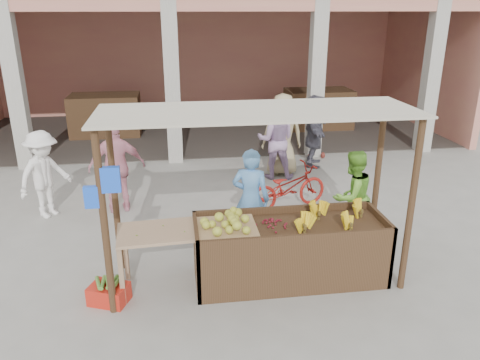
{
  "coord_description": "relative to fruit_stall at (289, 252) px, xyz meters",
  "views": [
    {
      "loc": [
        -0.98,
        -5.55,
        3.56
      ],
      "look_at": [
        -0.02,
        1.2,
        1.06
      ],
      "focal_mm": 35.0,
      "sensor_mm": 36.0,
      "label": 1
    }
  ],
  "objects": [
    {
      "name": "ground",
      "position": [
        -0.5,
        0.0,
        -0.4
      ],
      "size": [
        60.0,
        60.0,
        0.0
      ],
      "primitive_type": "plane",
      "color": "gray",
      "rests_on": "ground"
    },
    {
      "name": "market_building",
      "position": [
        -0.45,
        8.93,
        2.3
      ],
      "size": [
        14.4,
        6.4,
        4.2
      ],
      "color": "tan",
      "rests_on": "ground"
    },
    {
      "name": "fruit_stall",
      "position": [
        0.0,
        0.0,
        0.0
      ],
      "size": [
        2.6,
        0.95,
        0.8
      ],
      "primitive_type": "cube",
      "color": "#462D1C",
      "rests_on": "ground"
    },
    {
      "name": "stall_awning",
      "position": [
        -0.51,
        0.06,
        1.58
      ],
      "size": [
        4.09,
        1.35,
        2.39
      ],
      "color": "#462D1C",
      "rests_on": "ground"
    },
    {
      "name": "banana_heap",
      "position": [
        0.56,
        -0.02,
        0.5
      ],
      "size": [
        1.06,
        0.58,
        0.19
      ],
      "primitive_type": null,
      "color": "yellow",
      "rests_on": "fruit_stall"
    },
    {
      "name": "melon_tray",
      "position": [
        -0.87,
        0.0,
        0.5
      ],
      "size": [
        0.79,
        0.69,
        0.21
      ],
      "color": "#A78256",
      "rests_on": "fruit_stall"
    },
    {
      "name": "berry_heap",
      "position": [
        -0.26,
        -0.0,
        0.48
      ],
      "size": [
        0.49,
        0.4,
        0.15
      ],
      "primitive_type": "ellipsoid",
      "color": "maroon",
      "rests_on": "fruit_stall"
    },
    {
      "name": "side_table",
      "position": [
        -1.75,
        -0.01,
        0.32
      ],
      "size": [
        1.1,
        0.77,
        0.86
      ],
      "rotation": [
        0.0,
        0.0,
        0.06
      ],
      "color": "tan",
      "rests_on": "ground"
    },
    {
      "name": "papaya_pile",
      "position": [
        -1.75,
        -0.01,
        0.57
      ],
      "size": [
        0.77,
        0.44,
        0.22
      ],
      "primitive_type": null,
      "color": "#54902F",
      "rests_on": "side_table"
    },
    {
      "name": "red_crate",
      "position": [
        -2.42,
        -0.24,
        -0.28
      ],
      "size": [
        0.56,
        0.49,
        0.25
      ],
      "primitive_type": "cube",
      "rotation": [
        0.0,
        0.0,
        -0.39
      ],
      "color": "red",
      "rests_on": "ground"
    },
    {
      "name": "plantain_bundle",
      "position": [
        -2.42,
        -0.24,
        -0.12
      ],
      "size": [
        0.39,
        0.28,
        0.08
      ],
      "primitive_type": null,
      "color": "#538631",
      "rests_on": "red_crate"
    },
    {
      "name": "produce_sacks",
      "position": [
        2.01,
        5.31,
        -0.1
      ],
      "size": [
        0.79,
        0.49,
        0.6
      ],
      "color": "maroon",
      "rests_on": "ground"
    },
    {
      "name": "vendor_blue",
      "position": [
        -0.38,
        1.01,
        0.46
      ],
      "size": [
        0.77,
        0.68,
        1.72
      ],
      "primitive_type": "imported",
      "rotation": [
        0.0,
        0.0,
        2.76
      ],
      "color": "#5B98D9",
      "rests_on": "ground"
    },
    {
      "name": "vendor_green",
      "position": [
        1.24,
        0.99,
        0.4
      ],
      "size": [
        0.88,
        0.71,
        1.6
      ],
      "primitive_type": "imported",
      "rotation": [
        0.0,
        0.0,
        3.55
      ],
      "color": "#76C239",
      "rests_on": "ground"
    },
    {
      "name": "motorcycle",
      "position": [
        0.55,
        2.38,
        0.04
      ],
      "size": [
        1.07,
        1.78,
        0.88
      ],
      "primitive_type": "imported",
      "rotation": [
        0.0,
        0.0,
        1.89
      ],
      "color": "#A41E16",
      "rests_on": "ground"
    },
    {
      "name": "shopper_a",
      "position": [
        -3.82,
        2.67,
        0.46
      ],
      "size": [
        1.13,
        1.19,
        1.71
      ],
      "primitive_type": "imported",
      "rotation": [
        0.0,
        0.0,
        0.87
      ],
      "color": "white",
      "rests_on": "ground"
    },
    {
      "name": "shopper_b",
      "position": [
        -2.56,
        2.73,
        0.52
      ],
      "size": [
        1.15,
        0.72,
        1.83
      ],
      "primitive_type": "imported",
      "rotation": [
        0.0,
        0.0,
        3.29
      ],
      "color": "pink",
      "rests_on": "ground"
    },
    {
      "name": "shopper_c",
      "position": [
        0.88,
        4.33,
        0.62
      ],
      "size": [
        1.01,
        0.68,
        2.04
      ],
      "primitive_type": "imported",
      "rotation": [
        0.0,
        0.0,
        3.1
      ],
      "color": "tan",
      "rests_on": "ground"
    },
    {
      "name": "shopper_d",
      "position": [
        1.78,
        4.86,
        0.49
      ],
      "size": [
        1.17,
        1.78,
        1.79
      ],
      "primitive_type": "imported",
      "rotation": [
        0.0,
        0.0,
        1.24
      ],
      "color": "#514F5C",
      "rests_on": "ground"
    },
    {
      "name": "shopper_f",
      "position": [
        0.69,
        4.13,
        0.54
      ],
      "size": [
        1.02,
        0.74,
        1.88
      ],
      "primitive_type": "imported",
      "rotation": [
        0.0,
        0.0,
        2.89
      ],
      "color": "#A081A8",
      "rests_on": "ground"
    }
  ]
}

